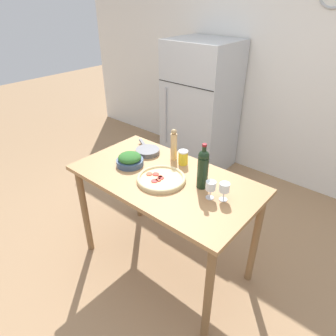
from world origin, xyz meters
TOP-DOWN VIEW (x-y plane):
  - ground_plane at (0.00, 0.00)m, footprint 14.00×14.00m
  - wall_back at (0.00, 2.03)m, footprint 6.40×0.08m
  - refrigerator at (-0.82, 1.63)m, footprint 0.79×0.71m
  - prep_counter at (0.00, 0.00)m, footprint 1.40×0.76m
  - wine_bottle at (0.28, 0.07)m, footprint 0.08×0.08m
  - wine_glass_near at (0.40, -0.00)m, footprint 0.07×0.07m
  - wine_glass_far at (0.47, 0.04)m, footprint 0.07×0.07m
  - pepper_mill at (-0.13, 0.26)m, footprint 0.05×0.05m
  - salad_bowl at (-0.32, -0.04)m, footprint 0.21×0.21m
  - homemade_pizza at (0.01, -0.05)m, footprint 0.35×0.35m
  - salt_canister at (-0.02, 0.24)m, footprint 0.07×0.07m
  - cast_iron_skillet at (-0.36, 0.19)m, footprint 0.30×0.22m

SIDE VIEW (x-z plane):
  - ground_plane at x=0.00m, z-range 0.00..0.00m
  - prep_counter at x=0.00m, z-range 0.32..1.22m
  - refrigerator at x=-0.82m, z-range 0.00..1.61m
  - homemade_pizza at x=0.01m, z-range 0.89..0.92m
  - cast_iron_skillet at x=-0.36m, z-range 0.90..0.93m
  - salad_bowl at x=-0.32m, z-range 0.89..0.99m
  - salt_canister at x=-0.02m, z-range 0.89..1.01m
  - wine_glass_near at x=0.40m, z-range 0.92..1.05m
  - wine_glass_far at x=0.47m, z-range 0.92..1.05m
  - pepper_mill at x=-0.13m, z-range 0.89..1.15m
  - wine_bottle at x=0.28m, z-range 0.88..1.21m
  - wall_back at x=0.00m, z-range 0.00..2.60m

